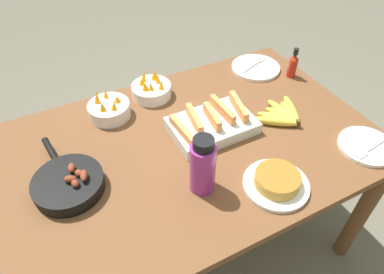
% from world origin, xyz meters
% --- Properties ---
extents(ground_plane, '(14.00, 14.00, 0.00)m').
position_xyz_m(ground_plane, '(0.00, 0.00, 0.00)').
color(ground_plane, '#666051').
extents(dining_table, '(1.45, 0.94, 0.73)m').
position_xyz_m(dining_table, '(0.00, 0.00, 0.64)').
color(dining_table, brown).
rests_on(dining_table, ground_plane).
extents(banana_bunch, '(0.25, 0.21, 0.04)m').
position_xyz_m(banana_bunch, '(0.41, -0.05, 0.75)').
color(banana_bunch, gold).
rests_on(banana_bunch, dining_table).
extents(melon_tray, '(0.33, 0.22, 0.10)m').
position_xyz_m(melon_tray, '(0.11, 0.03, 0.77)').
color(melon_tray, silver).
rests_on(melon_tray, dining_table).
extents(skillet, '(0.24, 0.37, 0.08)m').
position_xyz_m(skillet, '(-0.48, -0.01, 0.76)').
color(skillet, black).
rests_on(skillet, dining_table).
extents(frittata_plate_center, '(0.23, 0.23, 0.06)m').
position_xyz_m(frittata_plate_center, '(0.16, -0.33, 0.76)').
color(frittata_plate_center, white).
rests_on(frittata_plate_center, dining_table).
extents(empty_plate_near_front, '(0.24, 0.24, 0.02)m').
position_xyz_m(empty_plate_near_front, '(0.53, 0.32, 0.74)').
color(empty_plate_near_front, white).
rests_on(empty_plate_near_front, dining_table).
extents(empty_plate_far_left, '(0.22, 0.22, 0.02)m').
position_xyz_m(empty_plate_far_left, '(0.59, -0.33, 0.74)').
color(empty_plate_far_left, white).
rests_on(empty_plate_far_left, dining_table).
extents(fruit_bowl_mango, '(0.17, 0.17, 0.11)m').
position_xyz_m(fruit_bowl_mango, '(-0.23, 0.31, 0.77)').
color(fruit_bowl_mango, white).
rests_on(fruit_bowl_mango, dining_table).
extents(fruit_bowl_citrus, '(0.18, 0.18, 0.11)m').
position_xyz_m(fruit_bowl_citrus, '(-0.02, 0.36, 0.77)').
color(fruit_bowl_citrus, white).
rests_on(fruit_bowl_citrus, dining_table).
extents(water_bottle, '(0.09, 0.09, 0.23)m').
position_xyz_m(water_bottle, '(-0.07, -0.21, 0.84)').
color(water_bottle, '#992D89').
rests_on(water_bottle, dining_table).
extents(hot_sauce_bottle, '(0.04, 0.04, 0.15)m').
position_xyz_m(hot_sauce_bottle, '(0.65, 0.19, 0.80)').
color(hot_sauce_bottle, '#B72814').
rests_on(hot_sauce_bottle, dining_table).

